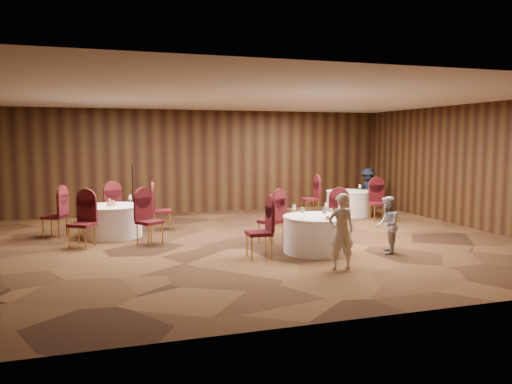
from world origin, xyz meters
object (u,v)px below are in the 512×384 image
object	(u,v)px
table_right	(349,203)
table_left	(112,221)
mic_stand	(133,204)
woman_b	(387,225)
table_main	(317,234)
woman_a	(341,231)
man_c	(368,190)

from	to	relation	value
table_right	table_left	bearing A→B (deg)	-169.26
mic_stand	woman_b	bearing A→B (deg)	-51.98
table_main	woman_a	distance (m)	1.38
table_main	man_c	xyz separation A→B (m)	(4.04, 4.97, 0.31)
table_right	mic_stand	bearing A→B (deg)	170.39
table_left	woman_b	size ratio (longest dim) A/B	1.22
table_main	woman_a	world-z (taller)	woman_a
mic_stand	woman_b	size ratio (longest dim) A/B	1.35
table_main	woman_a	xyz separation A→B (m)	(-0.16, -1.34, 0.30)
mic_stand	woman_a	size ratio (longest dim) A/B	1.16
man_c	table_left	bearing A→B (deg)	-100.44
table_main	mic_stand	size ratio (longest dim) A/B	0.89
table_left	woman_a	size ratio (longest dim) A/B	1.05
table_left	mic_stand	world-z (taller)	mic_stand
woman_b	man_c	distance (m)	6.15
table_right	woman_a	size ratio (longest dim) A/B	1.01
table_right	man_c	bearing A→B (deg)	33.87
table_left	woman_a	world-z (taller)	woman_a
mic_stand	man_c	size ratio (longest dim) A/B	1.15
table_right	man_c	size ratio (longest dim) A/B	1.00
man_c	woman_b	bearing A→B (deg)	-51.28
table_main	table_left	world-z (taller)	same
mic_stand	woman_a	distance (m)	7.36
mic_stand	table_right	bearing A→B (deg)	-9.61
table_main	table_right	xyz separation A→B (m)	(2.99, 4.26, -0.00)
table_main	man_c	world-z (taller)	man_c
table_left	table_main	bearing A→B (deg)	-36.90
table_right	mic_stand	size ratio (longest dim) A/B	0.87
mic_stand	woman_b	distance (m)	7.43
table_right	woman_b	bearing A→B (deg)	-109.56
table_left	table_right	size ratio (longest dim) A/B	1.03
table_left	table_right	world-z (taller)	same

